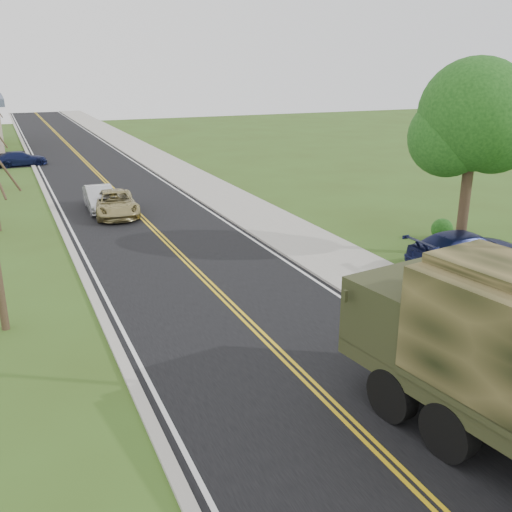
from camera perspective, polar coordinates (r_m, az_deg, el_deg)
ground at (r=12.66m, az=13.42°, el=-19.58°), size 160.00×160.00×0.00m
road at (r=48.73m, az=-16.38°, el=8.69°), size 8.00×120.00×0.01m
curb_right at (r=49.44m, az=-11.58°, el=9.26°), size 0.30×120.00×0.12m
sidewalk_right at (r=49.85m, az=-9.59°, el=9.44°), size 3.20×120.00×0.10m
curb_left at (r=48.35m, az=-21.28°, el=8.17°), size 0.30×120.00×0.10m
leafy_tree at (r=24.96m, az=20.95°, el=12.26°), size 4.83×4.50×8.10m
suv_champagne at (r=31.67m, az=-13.91°, el=5.13°), size 2.55×4.91×1.32m
sedan_silver at (r=33.00m, az=-15.34°, el=5.56°), size 1.53×4.13×1.35m
pickup_navy at (r=24.20m, az=20.23°, el=0.60°), size 5.08×2.11×1.47m
lot_car_navy at (r=50.21m, az=-22.48°, el=8.99°), size 4.12×1.92×1.16m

